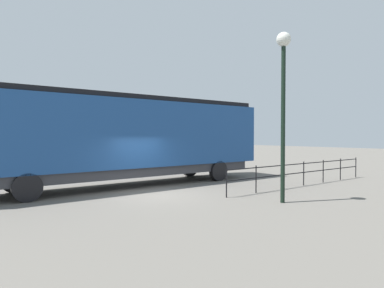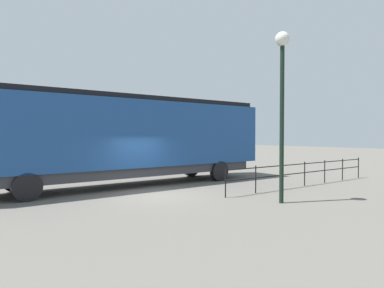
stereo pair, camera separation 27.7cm
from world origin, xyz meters
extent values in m
plane|color=#666059|center=(0.00, 0.00, 0.00)|extent=(120.00, 120.00, 0.00)
cube|color=navy|center=(-3.02, 0.20, 2.59)|extent=(2.93, 15.14, 3.18)
cube|color=black|center=(-3.02, 6.59, 2.11)|extent=(2.81, 2.36, 2.23)
cube|color=black|center=(-3.02, 0.20, 4.30)|extent=(2.63, 14.53, 0.24)
cube|color=#38383D|center=(-3.02, 0.20, 0.78)|extent=(2.63, 13.93, 0.45)
cylinder|color=black|center=(-4.33, 5.05, 0.55)|extent=(0.30, 1.10, 1.10)
cylinder|color=black|center=(-1.70, 5.05, 0.55)|extent=(0.30, 1.10, 1.10)
cylinder|color=black|center=(-4.33, -4.64, 0.55)|extent=(0.30, 1.10, 1.10)
cylinder|color=black|center=(-1.70, -4.64, 0.55)|extent=(0.30, 1.10, 1.10)
cylinder|color=black|center=(4.25, 2.88, 2.94)|extent=(0.16, 0.16, 5.89)
sphere|color=silver|center=(4.25, 2.88, 6.05)|extent=(0.54, 0.54, 0.54)
cube|color=black|center=(2.22, 7.24, 1.11)|extent=(0.04, 10.61, 0.04)
cube|color=black|center=(2.22, 7.24, 0.66)|extent=(0.04, 10.61, 0.04)
cylinder|color=black|center=(2.22, 1.94, 0.60)|extent=(0.05, 0.05, 1.20)
cylinder|color=black|center=(2.22, 3.70, 0.60)|extent=(0.05, 0.05, 1.20)
cylinder|color=black|center=(2.22, 5.47, 0.60)|extent=(0.05, 0.05, 1.20)
cylinder|color=black|center=(2.22, 7.24, 0.60)|extent=(0.05, 0.05, 1.20)
cylinder|color=black|center=(2.22, 9.01, 0.60)|extent=(0.05, 0.05, 1.20)
cylinder|color=black|center=(2.22, 10.78, 0.60)|extent=(0.05, 0.05, 1.20)
cylinder|color=black|center=(2.22, 12.55, 0.60)|extent=(0.05, 0.05, 1.20)
camera|label=1|loc=(12.00, -7.37, 2.51)|focal=31.28mm
camera|label=2|loc=(12.17, -7.15, 2.51)|focal=31.28mm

